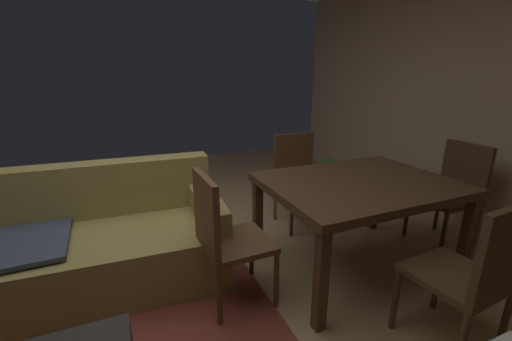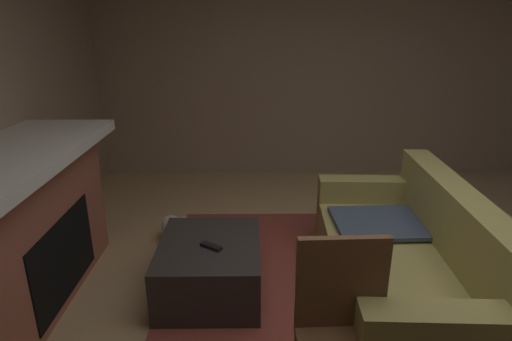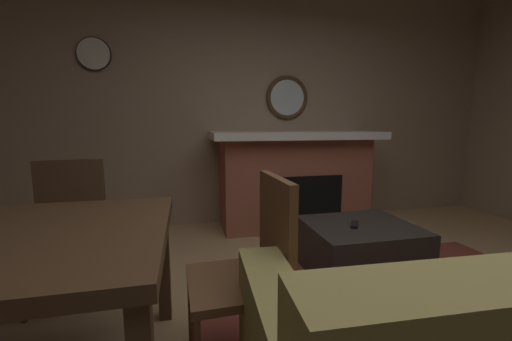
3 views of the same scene
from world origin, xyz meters
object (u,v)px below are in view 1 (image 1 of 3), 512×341
Objects in this scene: dining_chair_south at (475,270)px; potted_plant at (328,177)px; dining_table at (359,190)px; couch at (89,245)px; dining_chair_east at (453,188)px; dining_chair_west at (223,233)px; dining_chair_north at (298,174)px.

potted_plant is at bearing 73.48° from dining_chair_south.
dining_table is 1.51× the size of dining_chair_south.
couch is at bearing 162.56° from dining_table.
dining_chair_east is (1.09, -0.00, -0.14)m from dining_table.
couch is at bearing 168.57° from dining_chair_east.
couch is 2.09× the size of dining_chair_west.
dining_chair_west reaches higher than couch.
dining_chair_east is at bearing -0.18° from dining_table.
dining_chair_east is 1.00× the size of dining_chair_north.
dining_table is 1.10m from dining_chair_east.
dining_chair_north is (-1.09, 0.93, 0.00)m from dining_chair_east.
dining_chair_south is 1.42m from dining_chair_east.
potted_plant is at bearing 62.81° from dining_table.
dining_chair_south and dining_chair_east have the same top height.
potted_plant is (-0.43, 1.29, -0.22)m from dining_chair_east.
dining_chair_north is at bearing 90.04° from dining_chair_south.
dining_table is at bearing 90.39° from dining_chair_south.
dining_chair_west is at bearing -179.83° from dining_table.
dining_chair_south is at bearing -89.61° from dining_table.
couch is 2.69m from potted_plant.
dining_table is at bearing -90.31° from dining_chair_north.
dining_chair_north is at bearing 9.18° from couch.
dining_chair_east is at bearing -0.01° from dining_chair_west.
dining_chair_north is (1.95, 0.31, 0.22)m from couch.
dining_chair_west is at bearing -35.86° from couch.
couch is 2.09× the size of dining_chair_south.
dining_table is 0.93m from dining_chair_south.
dining_chair_south reaches higher than potted_plant.
dining_chair_west is 1.75× the size of potted_plant.
dining_chair_south is 1.85m from dining_chair_north.
dining_chair_west is (-1.09, -0.00, -0.14)m from dining_table.
dining_chair_west is 2.19m from potted_plant.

